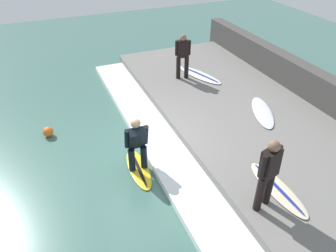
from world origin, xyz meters
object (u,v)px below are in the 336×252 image
Objects in this scene: surfboard_riding at (139,169)px; surfboard_waiting_near at (199,75)px; surfer_waiting_far at (268,171)px; surfboard_spare at (262,112)px; surfer_riding at (137,142)px; surfer_waiting_near at (183,54)px; surfboard_waiting_far at (278,189)px; marker_buoy at (48,132)px.

surfboard_riding is 0.78× the size of surfboard_waiting_near.
surfboard_waiting_near is 6.31m from surfer_waiting_far.
surfboard_waiting_near is at bearing 100.11° from surfboard_spare.
surfer_riding is 4.67m from surfer_waiting_near.
surfboard_waiting_far is (-0.43, -5.86, -0.86)m from surfer_waiting_near.
surfboard_riding is 0.89× the size of surfboard_waiting_far.
surfer_riding is 3.13m from marker_buoy.
surfboard_waiting_near is 5.89m from surfboard_waiting_far.
surfer_waiting_near reaches higher than surfboard_spare.
surfer_waiting_near is 0.97× the size of surfer_waiting_far.
surfer_waiting_far is at bearing -51.83° from marker_buoy.
surfboard_waiting_near is at bearing 79.38° from surfboard_waiting_far.
surfer_waiting_near is 0.84× the size of surfboard_spare.
marker_buoy is (-1.92, 2.37, 0.12)m from surfboard_riding.
surfboard_riding is 5.51× the size of marker_buoy.
marker_buoy is (-3.77, 4.80, -1.16)m from surfer_waiting_far.
surfer_waiting_near reaches higher than surfboard_waiting_near.
surfer_riding is (0.00, 0.00, 0.83)m from surfboard_riding.
surfboard_waiting_far is at bearing -94.17° from surfer_waiting_near.
surfboard_spare is at bearing -68.80° from surfer_waiting_near.
surfer_waiting_far is (-1.02, -6.08, 0.03)m from surfer_waiting_near.
surfboard_waiting_near is 1.11× the size of surfboard_spare.
surfboard_waiting_near is 1.14× the size of surfboard_waiting_far.
surfer_waiting_far reaches higher than marker_buoy.
surfer_waiting_near is (2.87, 3.66, 0.41)m from surfer_riding.
surfboard_waiting_far is at bearing -41.93° from surfer_riding.
surfer_waiting_far is at bearing -126.59° from surfboard_spare.
surfer_waiting_far reaches higher than surfboard_waiting_far.
surfer_waiting_near is at bearing 51.85° from surfboard_riding.
surfer_riding reaches higher than surfboard_waiting_far.
surfer_waiting_near is 5.93m from surfboard_waiting_far.
surfer_waiting_far is 3.83m from surfboard_spare.
surfboard_waiting_near and surfboard_waiting_far have the same top height.
surfboard_spare is 6.36× the size of marker_buoy.
marker_buoy is at bearing 163.21° from surfboard_spare.
surfboard_spare is at bearing 59.52° from surfboard_waiting_far.
surfboard_riding is at bearing 138.07° from surfboard_waiting_far.
surfboard_waiting_near is at bearing 45.49° from surfboard_riding.
surfboard_waiting_near is (3.53, 3.59, -0.44)m from surfer_riding.
surfboard_waiting_near is at bearing 74.40° from surfer_waiting_far.
surfboard_waiting_near is 1.27× the size of surfer_waiting_far.
surfer_waiting_far reaches higher than surfboard_riding.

